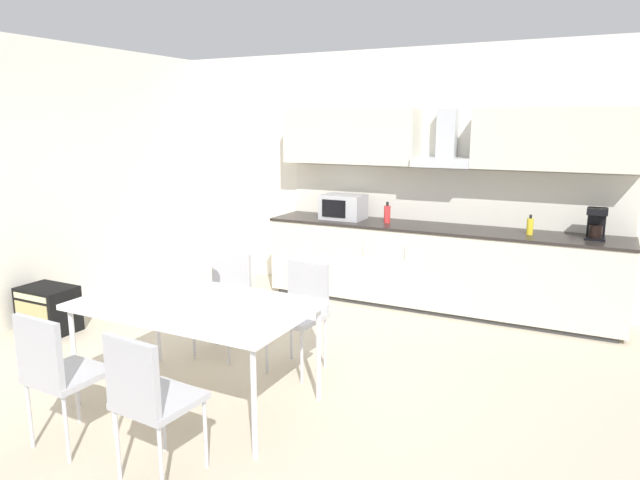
{
  "coord_description": "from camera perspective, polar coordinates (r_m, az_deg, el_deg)",
  "views": [
    {
      "loc": [
        2.27,
        -3.62,
        1.97
      ],
      "look_at": [
        0.14,
        0.59,
        1.0
      ],
      "focal_mm": 32.0,
      "sensor_mm": 36.0,
      "label": 1
    }
  ],
  "objects": [
    {
      "name": "kitchen_counter",
      "position": [
        6.28,
        11.49,
        -2.65
      ],
      "size": [
        3.77,
        0.67,
        0.89
      ],
      "color": "#333333",
      "rests_on": "ground_plane"
    },
    {
      "name": "chair_far_left",
      "position": [
        5.01,
        -9.4,
        -5.23
      ],
      "size": [
        0.43,
        0.43,
        0.87
      ],
      "color": "#B2B2B7",
      "rests_on": "ground_plane"
    },
    {
      "name": "wall_left",
      "position": [
        6.27,
        -27.69,
        4.99
      ],
      "size": [
        0.1,
        6.21,
        2.78
      ],
      "primitive_type": "cube",
      "color": "silver",
      "rests_on": "ground_plane"
    },
    {
      "name": "microwave",
      "position": [
        6.53,
        2.34,
        3.33
      ],
      "size": [
        0.48,
        0.35,
        0.28
      ],
      "color": "#ADADB2",
      "rests_on": "kitchen_counter"
    },
    {
      "name": "chair_far_right",
      "position": [
        4.62,
        -1.87,
        -6.51
      ],
      "size": [
        0.44,
        0.44,
        0.87
      ],
      "color": "#B2B2B7",
      "rests_on": "ground_plane"
    },
    {
      "name": "dining_table",
      "position": [
        4.09,
        -12.37,
        -6.65
      ],
      "size": [
        1.62,
        0.96,
        0.75
      ],
      "color": "white",
      "rests_on": "ground_plane"
    },
    {
      "name": "bottle_yellow",
      "position": [
        5.98,
        20.26,
        1.31
      ],
      "size": [
        0.06,
        0.06,
        0.2
      ],
      "color": "yellow",
      "rests_on": "kitchen_counter"
    },
    {
      "name": "chair_near_right",
      "position": [
        3.34,
        -16.85,
        -14.41
      ],
      "size": [
        0.43,
        0.43,
        0.87
      ],
      "color": "#B2B2B7",
      "rests_on": "ground_plane"
    },
    {
      "name": "pendant_lamp",
      "position": [
        3.9,
        -12.97,
        6.75
      ],
      "size": [
        0.32,
        0.32,
        0.22
      ],
      "primitive_type": "cone",
      "color": "silver"
    },
    {
      "name": "backsplash_tile",
      "position": [
        6.44,
        12.49,
        4.33
      ],
      "size": [
        3.75,
        0.02,
        0.59
      ],
      "primitive_type": "cube",
      "color": "silver",
      "rests_on": "kitchen_counter"
    },
    {
      "name": "upper_wall_cabinets",
      "position": [
        6.24,
        12.38,
        9.89
      ],
      "size": [
        3.75,
        0.4,
        0.61
      ],
      "color": "beige"
    },
    {
      "name": "bottle_red",
      "position": [
        6.33,
        6.74,
        2.61
      ],
      "size": [
        0.07,
        0.07,
        0.23
      ],
      "color": "red",
      "rests_on": "kitchen_counter"
    },
    {
      "name": "ground_plane",
      "position": [
        4.71,
        -4.92,
        -13.28
      ],
      "size": [
        8.28,
        7.76,
        0.02
      ],
      "primitive_type": "cube",
      "color": "beige"
    },
    {
      "name": "coffee_maker",
      "position": [
        5.98,
        25.91,
        1.49
      ],
      "size": [
        0.18,
        0.19,
        0.3
      ],
      "color": "black",
      "rests_on": "kitchen_counter"
    },
    {
      "name": "chair_near_left",
      "position": [
        3.84,
        -24.91,
        -11.47
      ],
      "size": [
        0.42,
        0.42,
        0.87
      ],
      "color": "#B2B2B7",
      "rests_on": "ground_plane"
    },
    {
      "name": "guitar_amp",
      "position": [
        6.09,
        -25.52,
        -6.25
      ],
      "size": [
        0.52,
        0.37,
        0.44
      ],
      "color": "black",
      "rests_on": "ground_plane"
    },
    {
      "name": "wall_back",
      "position": [
        6.68,
        6.89,
        6.56
      ],
      "size": [
        6.62,
        0.1,
        2.78
      ],
      "primitive_type": "cube",
      "color": "silver",
      "rests_on": "ground_plane"
    }
  ]
}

